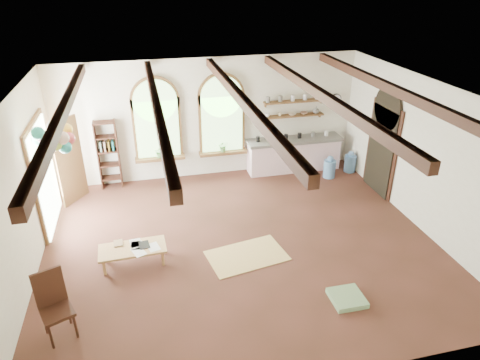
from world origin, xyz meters
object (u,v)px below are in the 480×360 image
object	(u,v)px
kitchen_counter	(294,154)
coffee_table	(133,250)
side_chair	(58,318)
balloon_cluster	(53,139)

from	to	relation	value
kitchen_counter	coffee_table	distance (m)	5.63
side_chair	balloon_cluster	bearing A→B (deg)	91.40
coffee_table	side_chair	distance (m)	1.96
kitchen_counter	balloon_cluster	size ratio (longest dim) A/B	2.33
kitchen_counter	side_chair	world-z (taller)	side_chair
kitchen_counter	balloon_cluster	distance (m)	6.46
side_chair	balloon_cluster	size ratio (longest dim) A/B	0.99
coffee_table	balloon_cluster	world-z (taller)	balloon_cluster
kitchen_counter	balloon_cluster	world-z (taller)	balloon_cluster
side_chair	coffee_table	bearing A→B (deg)	54.28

